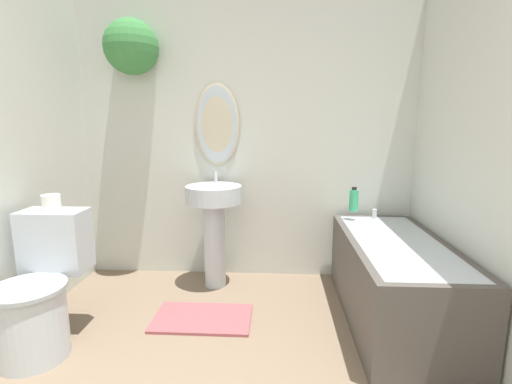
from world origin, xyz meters
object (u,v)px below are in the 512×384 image
object	(u,v)px
bathtub	(395,279)
pedestal_sink	(214,217)
toilet	(40,293)
shampoo_bottle	(354,200)
toilet_paper_roll	(51,203)

from	to	relation	value
bathtub	pedestal_sink	bearing A→B (deg)	159.70
toilet	bathtub	world-z (taller)	toilet
shampoo_bottle	toilet_paper_roll	world-z (taller)	toilet_paper_roll
pedestal_sink	shampoo_bottle	world-z (taller)	pedestal_sink
shampoo_bottle	pedestal_sink	bearing A→B (deg)	-177.18
toilet	bathtub	bearing A→B (deg)	11.21
pedestal_sink	shampoo_bottle	distance (m)	1.14
shampoo_bottle	toilet_paper_roll	distance (m)	2.18
toilet	pedestal_sink	bearing A→B (deg)	45.96
toilet	shampoo_bottle	distance (m)	2.29
pedestal_sink	shampoo_bottle	bearing A→B (deg)	2.82
shampoo_bottle	toilet_paper_roll	size ratio (longest dim) A/B	1.77
toilet	toilet_paper_roll	size ratio (longest dim) A/B	7.39
pedestal_sink	shampoo_bottle	size ratio (longest dim) A/B	4.90
toilet	pedestal_sink	world-z (taller)	pedestal_sink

